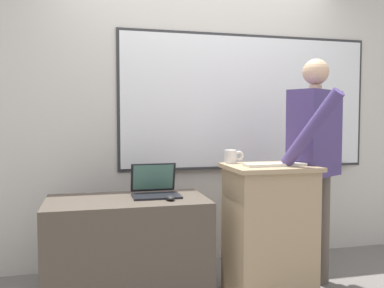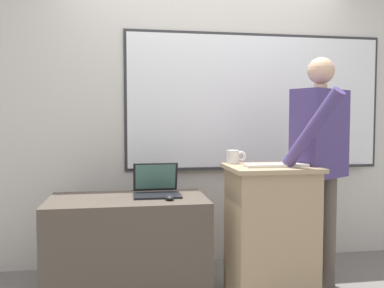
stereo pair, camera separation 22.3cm
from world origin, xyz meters
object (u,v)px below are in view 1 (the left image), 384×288
object	(u,v)px
lectern_podium	(269,231)
laptop	(155,187)
coffee_mug	(232,157)
side_desk	(128,250)
wireless_keyboard	(275,165)
person_presenter	(315,156)
computer_mouse_by_laptop	(170,198)

from	to	relation	value
lectern_podium	laptop	world-z (taller)	laptop
lectern_podium	coffee_mug	size ratio (longest dim) A/B	6.44
lectern_podium	side_desk	bearing A→B (deg)	171.65
lectern_podium	wireless_keyboard	world-z (taller)	wireless_keyboard
side_desk	coffee_mug	world-z (taller)	coffee_mug
wireless_keyboard	coffee_mug	bearing A→B (deg)	133.80
person_presenter	laptop	size ratio (longest dim) A/B	5.15
side_desk	person_presenter	size ratio (longest dim) A/B	0.64
person_presenter	wireless_keyboard	xyz separation A→B (m)	(-0.38, -0.12, -0.04)
side_desk	wireless_keyboard	bearing A→B (deg)	-11.76
coffee_mug	lectern_podium	bearing A→B (deg)	-39.14
side_desk	coffee_mug	size ratio (longest dim) A/B	7.46
side_desk	person_presenter	bearing A→B (deg)	-3.56
wireless_keyboard	coffee_mug	distance (m)	0.34
laptop	side_desk	bearing A→B (deg)	-157.91
person_presenter	lectern_podium	bearing A→B (deg)	157.79
lectern_podium	laptop	xyz separation A→B (m)	(-0.78, 0.23, 0.31)
lectern_podium	laptop	distance (m)	0.87
wireless_keyboard	computer_mouse_by_laptop	bearing A→B (deg)	173.78
lectern_podium	laptop	size ratio (longest dim) A/B	2.84
wireless_keyboard	computer_mouse_by_laptop	world-z (taller)	wireless_keyboard
wireless_keyboard	coffee_mug	xyz separation A→B (m)	(-0.23, 0.24, 0.04)
side_desk	computer_mouse_by_laptop	size ratio (longest dim) A/B	10.90
person_presenter	computer_mouse_by_laptop	size ratio (longest dim) A/B	17.10
side_desk	coffee_mug	distance (m)	0.99
lectern_podium	computer_mouse_by_laptop	world-z (taller)	lectern_podium
person_presenter	computer_mouse_by_laptop	xyz separation A→B (m)	(-1.10, -0.04, -0.25)
side_desk	laptop	bearing A→B (deg)	22.09
lectern_podium	person_presenter	size ratio (longest dim) A/B	0.55
person_presenter	coffee_mug	bearing A→B (deg)	138.18
lectern_podium	side_desk	size ratio (longest dim) A/B	0.86
lectern_podium	person_presenter	distance (m)	0.65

